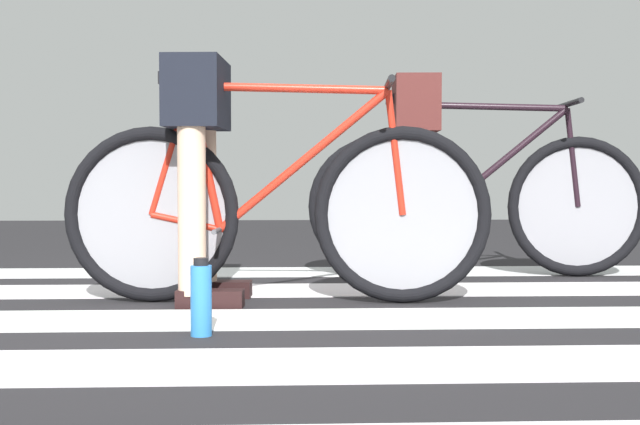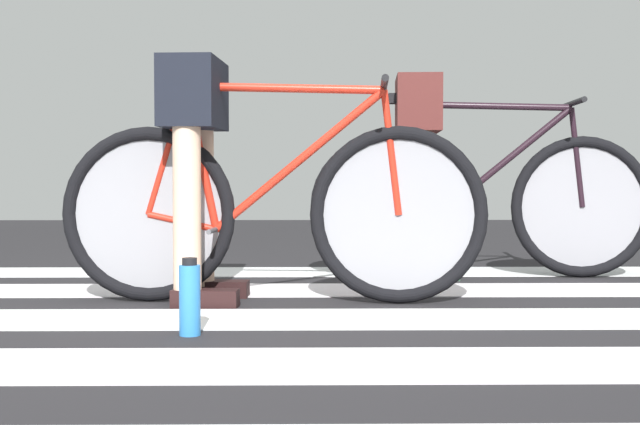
# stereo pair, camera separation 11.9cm
# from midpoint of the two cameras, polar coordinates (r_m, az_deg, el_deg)

# --- Properties ---
(ground) EXTENTS (18.00, 14.00, 0.02)m
(ground) POSITION_cam_midpoint_polar(r_m,az_deg,el_deg) (3.00, -5.72, -7.64)
(ground) COLOR black
(crosswalk_markings) EXTENTS (5.37, 4.23, 0.00)m
(crosswalk_markings) POSITION_cam_midpoint_polar(r_m,az_deg,el_deg) (2.73, -7.25, -8.39)
(crosswalk_markings) COLOR silver
(crosswalk_markings) RESTS_ON ground
(bicycle_1_of_2) EXTENTS (1.74, 0.52, 0.93)m
(bicycle_1_of_2) POSITION_cam_midpoint_polar(r_m,az_deg,el_deg) (3.47, -2.28, 0.31)
(bicycle_1_of_2) COLOR black
(bicycle_1_of_2) RESTS_ON ground
(cyclist_1_of_2) EXTENTS (0.34, 0.42, 0.99)m
(cyclist_1_of_2) POSITION_cam_midpoint_polar(r_m,az_deg,el_deg) (3.51, -7.35, 4.44)
(cyclist_1_of_2) COLOR beige
(cyclist_1_of_2) RESTS_ON ground
(bicycle_2_of_2) EXTENTS (1.74, 0.52, 0.93)m
(bicycle_2_of_2) POSITION_cam_midpoint_polar(r_m,az_deg,el_deg) (4.44, 11.34, 0.73)
(bicycle_2_of_2) COLOR black
(bicycle_2_of_2) RESTS_ON ground
(cyclist_2_of_2) EXTENTS (0.34, 0.42, 1.02)m
(cyclist_2_of_2) POSITION_cam_midpoint_polar(r_m,az_deg,el_deg) (4.40, 7.36, 4.31)
(cyclist_2_of_2) COLOR brown
(cyclist_2_of_2) RESTS_ON ground
(water_bottle) EXTENTS (0.07, 0.07, 0.25)m
(water_bottle) POSITION_cam_midpoint_polar(r_m,az_deg,el_deg) (2.80, -7.46, -5.69)
(water_bottle) COLOR #2F82D7
(water_bottle) RESTS_ON ground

